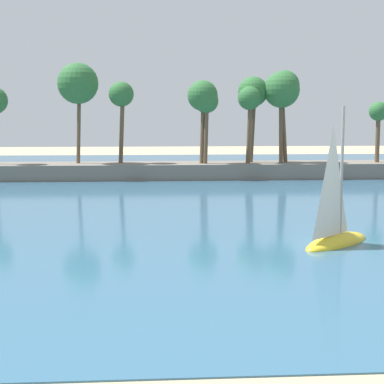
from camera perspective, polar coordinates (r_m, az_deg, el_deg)
The scene contains 3 objects.
sea at distance 63.75m, azimuth -2.85°, elevation 0.63°, with size 220.00×93.72×0.06m, color #33607F.
palm_headland at distance 70.34m, azimuth -0.91°, elevation 4.87°, with size 82.32×6.00×13.12m.
sailboat_near_shore at distance 35.82m, azimuth 13.22°, elevation -3.56°, with size 5.46×5.14×8.38m.
Camera 1 is at (-1.06, -8.42, 7.46)m, focal length 57.44 mm.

